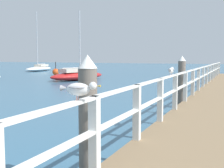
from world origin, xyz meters
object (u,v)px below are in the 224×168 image
Objects in this scene: dock_piling_near at (88,121)px; boat_4 at (77,75)px; seagull_foreground at (79,89)px; seagull_background at (171,70)px; channel_buoy at (56,72)px; dock_piling_far at (182,82)px; boat_1 at (39,68)px.

boat_4 reaches higher than dock_piling_near.
seagull_background is (-0.01, 4.74, 0.00)m from seagull_foreground.
seagull_background is 0.34× the size of channel_buoy.
channel_buoy is at bearing -154.56° from seagull_foreground.
dock_piling_far is at bearing -25.03° from boat_4.
seagull_background is 0.08× the size of boat_4.
dock_piling_near is at bearing -90.00° from dock_piling_far.
seagull_foreground is at bearing -87.32° from dock_piling_far.
boat_4 is (12.59, -10.93, 0.02)m from boat_1.
seagull_foreground is 37.13m from boat_1.
boat_1 is (-23.38, 24.08, -1.24)m from seagull_background.
boat_4 reaches higher than seagull_background.
boat_4 is at bearing -159.21° from seagull_foreground.
boat_1 is 5.64× the size of channel_buoy.
seagull_background is at bearing -47.55° from channel_buoy.
boat_1 reaches higher than channel_buoy.
seagull_foreground is 0.08× the size of boat_4.
boat_1 is at bearing 138.26° from dock_piling_far.
seagull_foreground is (0.39, -8.30, 0.60)m from dock_piling_far.
dock_piling_far reaches higher than channel_buoy.
channel_buoy is (-16.07, 17.57, -1.25)m from seagull_background.
dock_piling_near is 1.16m from seagull_foreground.
seagull_foreground is at bearing -66.80° from dock_piling_near.
seagull_background is 33.58m from boat_1.
seagull_foreground is 1.00× the size of seagull_background.
boat_1 is at bearing 156.62° from boat_4.
boat_4 is 6.89m from channel_buoy.
channel_buoy is at bearing 138.23° from dock_piling_far.
boat_4 reaches higher than dock_piling_far.
dock_piling_near is 0.25× the size of boat_1.
boat_1 reaches higher than dock_piling_near.
dock_piling_far is 8.33m from seagull_foreground.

